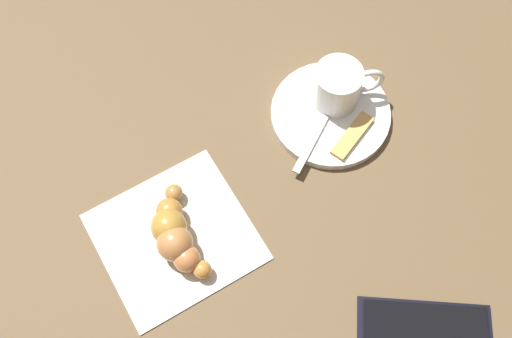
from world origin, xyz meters
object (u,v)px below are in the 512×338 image
teaspoon (328,111)px  croissant (175,235)px  saucer (330,114)px  espresso_cup (339,86)px  napkin (175,237)px  cell_phone (425,334)px  sugar_packet (351,134)px

teaspoon → croissant: (0.22, 0.09, 0.01)m
saucer → espresso_cup: size_ratio=1.69×
saucer → napkin: 0.24m
espresso_cup → cell_phone: espresso_cup is taller
sugar_packet → napkin: bearing=158.1°
espresso_cup → saucer: bearing=49.9°
espresso_cup → sugar_packet: (0.00, 0.05, -0.02)m
teaspoon → cell_phone: 0.27m
saucer → sugar_packet: bearing=105.5°
croissant → espresso_cup: bearing=-155.6°
napkin → croissant: size_ratio=1.37×
saucer → croissant: size_ratio=1.21×
sugar_packet → cell_phone: bearing=-127.7°
sugar_packet → teaspoon: bearing=77.4°
cell_phone → sugar_packet: bearing=-94.0°
teaspoon → sugar_packet: size_ratio=1.58×
sugar_packet → napkin: size_ratio=0.42×
croissant → teaspoon: bearing=-157.2°
espresso_cup → croissant: 0.26m
teaspoon → sugar_packet: 0.04m
napkin → cell_phone: cell_phone is taller
cell_phone → espresso_cup: bearing=-94.0°
napkin → saucer: bearing=-158.9°
saucer → cell_phone: size_ratio=0.93×
saucer → espresso_cup: espresso_cup is taller
saucer → sugar_packet: 0.04m
teaspoon → sugar_packet: bearing=111.1°
napkin → cell_phone: size_ratio=1.05×
saucer → teaspoon: (0.00, -0.00, 0.01)m
saucer → espresso_cup: bearing=-130.1°
teaspoon → cell_phone: size_ratio=0.69×
espresso_cup → croissant: size_ratio=0.72×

